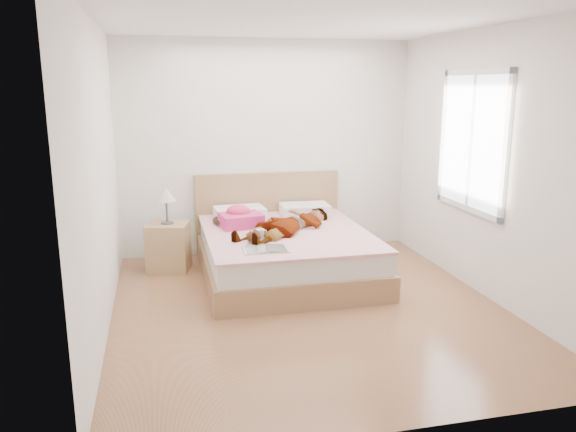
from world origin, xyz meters
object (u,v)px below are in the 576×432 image
at_px(bed, 284,250).
at_px(woman, 288,221).
at_px(nightstand, 168,243).
at_px(magazine, 266,249).
at_px(towel, 240,218).
at_px(coffee_mug, 260,234).
at_px(plush_toy, 255,236).
at_px(phone, 237,210).

bearing_deg(bed, woman, -52.96).
height_order(woman, nightstand, nightstand).
bearing_deg(magazine, towel, 95.80).
bearing_deg(woman, magazine, -69.34).
relative_size(woman, nightstand, 1.54).
height_order(coffee_mug, plush_toy, plush_toy).
distance_m(woman, bed, 0.34).
distance_m(phone, bed, 0.71).
height_order(towel, magazine, towel).
relative_size(coffee_mug, plush_toy, 0.58).
bearing_deg(towel, woman, -29.97).
relative_size(woman, magazine, 3.32).
height_order(bed, towel, bed).
distance_m(coffee_mug, plush_toy, 0.16).
bearing_deg(plush_toy, nightstand, 134.54).
relative_size(towel, magazine, 1.12).
relative_size(woman, towel, 2.95).
relative_size(woman, plush_toy, 6.47).
relative_size(phone, bed, 0.04).
distance_m(towel, plush_toy, 0.68).
distance_m(magazine, coffee_mug, 0.44).
bearing_deg(magazine, nightstand, 127.82).
bearing_deg(coffee_mug, magazine, -93.50).
xyz_separation_m(towel, coffee_mug, (0.13, -0.55, -0.05)).
height_order(woman, plush_toy, woman).
bearing_deg(nightstand, woman, -19.44).
xyz_separation_m(woman, plush_toy, (-0.44, -0.40, -0.04)).
height_order(woman, coffee_mug, woman).
distance_m(magazine, plush_toy, 0.31).
xyz_separation_m(bed, magazine, (-0.35, -0.75, 0.24)).
bearing_deg(coffee_mug, towel, 102.97).
bearing_deg(towel, plush_toy, -86.41).
bearing_deg(woman, bed, 176.08).
xyz_separation_m(towel, plush_toy, (0.04, -0.68, -0.03)).
distance_m(bed, towel, 0.60).
bearing_deg(phone, towel, -122.64).
bearing_deg(coffee_mug, nightstand, 141.98).
distance_m(coffee_mug, nightstand, 1.20).
xyz_separation_m(phone, nightstand, (-0.78, 0.05, -0.35)).
bearing_deg(nightstand, towel, -12.31).
bearing_deg(woman, towel, -160.93).
height_order(bed, coffee_mug, bed).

